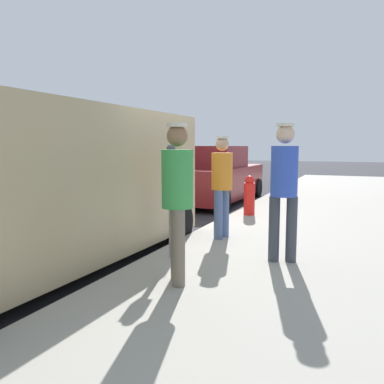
{
  "coord_description": "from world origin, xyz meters",
  "views": [
    {
      "loc": [
        3.64,
        -5.38,
        1.64
      ],
      "look_at": [
        1.65,
        -0.74,
        1.05
      ],
      "focal_mm": 36.72,
      "sensor_mm": 36.0,
      "label": 1
    }
  ],
  "objects": [
    {
      "name": "ground_plane",
      "position": [
        0.0,
        0.0,
        0.0
      ],
      "size": [
        80.0,
        80.0,
        0.0
      ],
      "primitive_type": "plane",
      "color": "#2D2D33"
    },
    {
      "name": "parked_van",
      "position": [
        -0.15,
        -1.44,
        1.15
      ],
      "size": [
        2.23,
        5.25,
        2.15
      ],
      "color": "tan",
      "rests_on": "ground"
    },
    {
      "name": "pedestrian_in_orange",
      "position": [
        1.6,
        0.61,
        1.09
      ],
      "size": [
        0.34,
        0.36,
        1.65
      ],
      "color": "#4C608C",
      "rests_on": "sidewalk_slab"
    },
    {
      "name": "pedestrian_in_blue",
      "position": [
        2.76,
        -0.34,
        1.17
      ],
      "size": [
        0.35,
        0.34,
        1.77
      ],
      "color": "#383D47",
      "rests_on": "sidewalk_slab"
    },
    {
      "name": "fire_hydrant",
      "position": [
        1.45,
        2.9,
        0.57
      ],
      "size": [
        0.24,
        0.24,
        0.86
      ],
      "color": "red",
      "rests_on": "sidewalk_slab"
    },
    {
      "name": "parking_meter_near",
      "position": [
        1.35,
        -0.74,
        1.18
      ],
      "size": [
        0.14,
        0.18,
        1.52
      ],
      "color": "gray",
      "rests_on": "sidewalk_slab"
    },
    {
      "name": "pedestrian_in_green",
      "position": [
        1.85,
        -1.61,
        1.14
      ],
      "size": [
        0.34,
        0.34,
        1.73
      ],
      "color": "#726656",
      "rests_on": "sidewalk_slab"
    },
    {
      "name": "parked_sedan_ahead",
      "position": [
        -0.29,
        5.4,
        0.75
      ],
      "size": [
        1.98,
        4.42,
        1.65
      ],
      "color": "maroon",
      "rests_on": "ground"
    },
    {
      "name": "sidewalk_slab",
      "position": [
        3.5,
        0.0,
        0.07
      ],
      "size": [
        5.0,
        32.0,
        0.15
      ],
      "primitive_type": "cube",
      "color": "#9E998E",
      "rests_on": "ground"
    }
  ]
}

